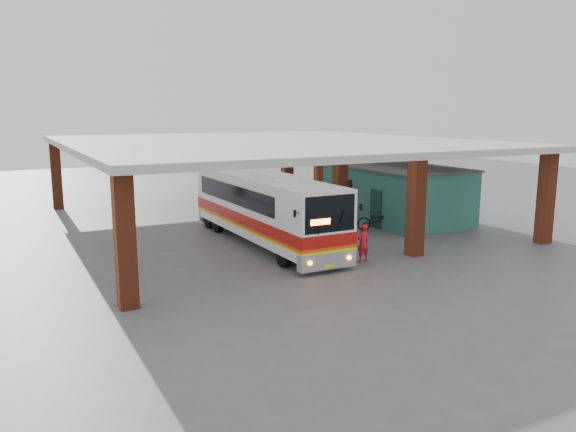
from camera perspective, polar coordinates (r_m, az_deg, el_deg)
The scene contains 8 objects.
ground at distance 25.84m, azimuth 3.24°, elevation -3.29°, with size 90.00×90.00×0.00m, color #515154.
brick_columns at distance 30.41m, azimuth 0.77°, elevation 2.99°, with size 20.10×21.60×4.35m.
canopy_roof at distance 31.11m, azimuth -2.06°, elevation 7.46°, with size 21.00×23.00×0.30m, color beige.
shop_building at distance 32.99m, azimuth 10.92°, elevation 2.32°, with size 5.20×8.20×3.11m.
coach_bus at distance 26.41m, azimuth -2.44°, elevation 0.82°, with size 2.55×11.88×3.45m.
motorcycle at distance 29.91m, azimuth 9.04°, elevation -0.41°, with size 0.74×2.13×1.12m, color black.
pedestrian at distance 23.58m, azimuth 7.63°, elevation -2.73°, with size 0.58×0.38×1.59m, color red.
red_chair at distance 34.66m, azimuth 3.09°, elevation 0.92°, with size 0.52×0.52×0.85m.
Camera 1 is at (-12.90, -21.53, 6.17)m, focal length 35.00 mm.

